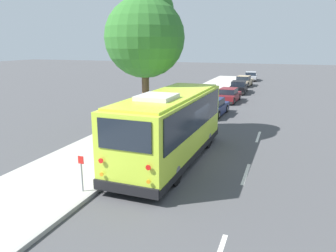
{
  "coord_description": "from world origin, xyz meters",
  "views": [
    {
      "loc": [
        -14.28,
        -4.25,
        5.28
      ],
      "look_at": [
        0.62,
        1.12,
        1.3
      ],
      "focal_mm": 35.0,
      "sensor_mm": 36.0,
      "label": 1
    }
  ],
  "objects_px": {
    "parked_sedan_black": "(239,87)",
    "street_tree": "(145,32)",
    "shuttle_bus": "(170,124)",
    "sign_post_near": "(82,173)",
    "parked_sedan_maroon": "(228,95)",
    "parked_sedan_navy": "(213,107)",
    "parked_sedan_tan": "(244,81)",
    "fire_hydrant": "(170,120)",
    "sign_post_far": "(104,157)",
    "parked_sedan_silver": "(251,76)"
  },
  "relations": [
    {
      "from": "shuttle_bus",
      "to": "parked_sedan_black",
      "type": "xyz_separation_m",
      "value": [
        23.15,
        0.13,
        -1.17
      ]
    },
    {
      "from": "parked_sedan_navy",
      "to": "parked_sedan_black",
      "type": "bearing_deg",
      "value": 2.21
    },
    {
      "from": "parked_sedan_maroon",
      "to": "parked_sedan_tan",
      "type": "distance_m",
      "value": 12.35
    },
    {
      "from": "shuttle_bus",
      "to": "parked_sedan_tan",
      "type": "xyz_separation_m",
      "value": [
        29.27,
        0.35,
        -1.16
      ]
    },
    {
      "from": "parked_sedan_black",
      "to": "sign_post_far",
      "type": "xyz_separation_m",
      "value": [
        -26.02,
        1.65,
        0.3
      ]
    },
    {
      "from": "parked_sedan_black",
      "to": "street_tree",
      "type": "height_order",
      "value": "street_tree"
    },
    {
      "from": "parked_sedan_tan",
      "to": "shuttle_bus",
      "type": "bearing_deg",
      "value": -175.02
    },
    {
      "from": "parked_sedan_silver",
      "to": "fire_hydrant",
      "type": "distance_m",
      "value": 30.94
    },
    {
      "from": "parked_sedan_black",
      "to": "parked_sedan_maroon",
      "type": "bearing_deg",
      "value": 177.42
    },
    {
      "from": "sign_post_far",
      "to": "parked_sedan_silver",
      "type": "bearing_deg",
      "value": -2.24
    },
    {
      "from": "parked_sedan_navy",
      "to": "sign_post_far",
      "type": "height_order",
      "value": "sign_post_far"
    },
    {
      "from": "parked_sedan_tan",
      "to": "parked_sedan_maroon",
      "type": "bearing_deg",
      "value": -175.02
    },
    {
      "from": "parked_sedan_navy",
      "to": "parked_sedan_silver",
      "type": "xyz_separation_m",
      "value": [
        25.9,
        -0.06,
        -0.01
      ]
    },
    {
      "from": "parked_sedan_navy",
      "to": "parked_sedan_tan",
      "type": "bearing_deg",
      "value": 3.13
    },
    {
      "from": "parked_sedan_silver",
      "to": "sign_post_far",
      "type": "relative_size",
      "value": 2.95
    },
    {
      "from": "shuttle_bus",
      "to": "sign_post_far",
      "type": "distance_m",
      "value": 3.48
    },
    {
      "from": "parked_sedan_navy",
      "to": "sign_post_far",
      "type": "xyz_separation_m",
      "value": [
        -13.45,
        1.48,
        0.31
      ]
    },
    {
      "from": "sign_post_near",
      "to": "street_tree",
      "type": "bearing_deg",
      "value": 6.12
    },
    {
      "from": "parked_sedan_tan",
      "to": "parked_sedan_silver",
      "type": "distance_m",
      "value": 7.21
    },
    {
      "from": "parked_sedan_tan",
      "to": "sign_post_far",
      "type": "distance_m",
      "value": 32.17
    },
    {
      "from": "parked_sedan_black",
      "to": "parked_sedan_navy",
      "type": "bearing_deg",
      "value": 177.33
    },
    {
      "from": "street_tree",
      "to": "sign_post_near",
      "type": "xyz_separation_m",
      "value": [
        -7.73,
        -0.83,
        -5.06
      ]
    },
    {
      "from": "street_tree",
      "to": "sign_post_near",
      "type": "relative_size",
      "value": 6.23
    },
    {
      "from": "fire_hydrant",
      "to": "parked_sedan_black",
      "type": "bearing_deg",
      "value": -6.02
    },
    {
      "from": "parked_sedan_black",
      "to": "sign_post_near",
      "type": "height_order",
      "value": "sign_post_near"
    },
    {
      "from": "shuttle_bus",
      "to": "fire_hydrant",
      "type": "relative_size",
      "value": 11.03
    },
    {
      "from": "parked_sedan_tan",
      "to": "street_tree",
      "type": "distance_m",
      "value": 26.6
    },
    {
      "from": "parked_sedan_maroon",
      "to": "sign_post_near",
      "type": "relative_size",
      "value": 3.24
    },
    {
      "from": "street_tree",
      "to": "parked_sedan_navy",
      "type": "bearing_deg",
      "value": -17.59
    },
    {
      "from": "parked_sedan_maroon",
      "to": "parked_sedan_tan",
      "type": "height_order",
      "value": "parked_sedan_tan"
    },
    {
      "from": "parked_sedan_maroon",
      "to": "parked_sedan_black",
      "type": "xyz_separation_m",
      "value": [
        6.23,
        -0.07,
        0.01
      ]
    },
    {
      "from": "parked_sedan_black",
      "to": "street_tree",
      "type": "relative_size",
      "value": 0.55
    },
    {
      "from": "parked_sedan_maroon",
      "to": "street_tree",
      "type": "bearing_deg",
      "value": 172.56
    },
    {
      "from": "sign_post_near",
      "to": "sign_post_far",
      "type": "bearing_deg",
      "value": 0.0
    },
    {
      "from": "parked_sedan_navy",
      "to": "sign_post_near",
      "type": "relative_size",
      "value": 3.24
    },
    {
      "from": "parked_sedan_tan",
      "to": "parked_sedan_navy",
      "type": "bearing_deg",
      "value": -175.54
    },
    {
      "from": "parked_sedan_black",
      "to": "parked_sedan_tan",
      "type": "relative_size",
      "value": 1.04
    },
    {
      "from": "parked_sedan_tan",
      "to": "fire_hydrant",
      "type": "bearing_deg",
      "value": -179.65
    },
    {
      "from": "parked_sedan_maroon",
      "to": "fire_hydrant",
      "type": "bearing_deg",
      "value": 173.64
    },
    {
      "from": "street_tree",
      "to": "sign_post_near",
      "type": "distance_m",
      "value": 9.27
    },
    {
      "from": "parked_sedan_silver",
      "to": "parked_sedan_navy",
      "type": "bearing_deg",
      "value": 175.33
    },
    {
      "from": "street_tree",
      "to": "fire_hydrant",
      "type": "distance_m",
      "value": 5.84
    },
    {
      "from": "parked_sedan_tan",
      "to": "street_tree",
      "type": "bearing_deg",
      "value": 179.33
    },
    {
      "from": "shuttle_bus",
      "to": "sign_post_near",
      "type": "xyz_separation_m",
      "value": [
        -4.43,
        1.78,
        -0.94
      ]
    },
    {
      "from": "parked_sedan_navy",
      "to": "street_tree",
      "type": "distance_m",
      "value": 9.29
    },
    {
      "from": "sign_post_near",
      "to": "parked_sedan_tan",
      "type": "bearing_deg",
      "value": -2.42
    },
    {
      "from": "parked_sedan_tan",
      "to": "sign_post_near",
      "type": "relative_size",
      "value": 3.3
    },
    {
      "from": "parked_sedan_black",
      "to": "fire_hydrant",
      "type": "height_order",
      "value": "parked_sedan_black"
    },
    {
      "from": "parked_sedan_navy",
      "to": "sign_post_far",
      "type": "bearing_deg",
      "value": 176.68
    },
    {
      "from": "parked_sedan_silver",
      "to": "fire_hydrant",
      "type": "bearing_deg",
      "value": 172.22
    }
  ]
}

